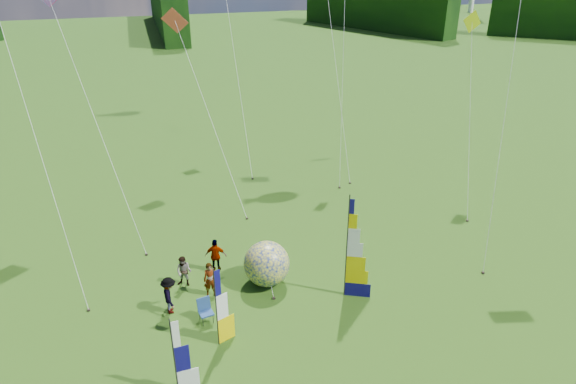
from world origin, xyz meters
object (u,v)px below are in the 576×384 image
object	(u,v)px
spectator_a	(210,280)
spectator_c	(169,295)
feather_banner_main	(347,249)
side_banner_far	(175,361)
bol_inflatable	(267,264)
side_banner_left	(216,309)
camp_chair	(206,311)
kite_whale	(331,8)
spectator_d	(216,256)
spectator_b	(184,271)

from	to	relation	value
spectator_a	spectator_c	bearing A→B (deg)	-157.16
spectator_a	spectator_c	world-z (taller)	spectator_c
feather_banner_main	side_banner_far	size ratio (longest dim) A/B	1.48
bol_inflatable	spectator_a	xyz separation A→B (m)	(-2.74, -0.21, -0.23)
side_banner_far	bol_inflatable	xyz separation A→B (m)	(4.78, 5.82, -0.60)
bol_inflatable	spectator_c	world-z (taller)	bol_inflatable
side_banner_left	spectator_a	world-z (taller)	side_banner_left
spectator_c	side_banner_far	bearing A→B (deg)	173.07
feather_banner_main	side_banner_far	bearing A→B (deg)	-129.37
side_banner_left	camp_chair	size ratio (longest dim) A/B	3.30
side_banner_left	kite_whale	xyz separation A→B (m)	(11.35, 18.30, 9.08)
camp_chair	side_banner_left	bearing A→B (deg)	-90.01
spectator_d	camp_chair	world-z (taller)	spectator_d
feather_banner_main	spectator_d	bearing A→B (deg)	171.05
spectator_c	kite_whale	bearing A→B (deg)	-45.38
side_banner_far	spectator_b	size ratio (longest dim) A/B	2.16
feather_banner_main	side_banner_far	world-z (taller)	feather_banner_main
feather_banner_main	camp_chair	size ratio (longest dim) A/B	4.62
bol_inflatable	spectator_d	distance (m)	2.77
side_banner_left	spectator_b	world-z (taller)	side_banner_left
side_banner_left	camp_chair	distance (m)	2.03
spectator_a	side_banner_left	bearing A→B (deg)	-90.27
spectator_c	spectator_d	size ratio (longest dim) A/B	0.99
spectator_d	spectator_c	bearing A→B (deg)	63.40
spectator_c	camp_chair	xyz separation A→B (m)	(1.43, -1.11, -0.35)
feather_banner_main	spectator_b	world-z (taller)	feather_banner_main
spectator_b	kite_whale	world-z (taller)	kite_whale
spectator_b	spectator_c	size ratio (longest dim) A/B	0.88
spectator_a	kite_whale	distance (m)	21.16
spectator_d	side_banner_far	bearing A→B (deg)	88.01
side_banner_left	spectator_b	distance (m)	4.69
feather_banner_main	side_banner_far	distance (m)	8.94
side_banner_left	bol_inflatable	distance (m)	4.68
side_banner_far	spectator_c	distance (m)	4.98
spectator_a	spectator_d	world-z (taller)	spectator_d
side_banner_far	spectator_a	bearing A→B (deg)	66.35
bol_inflatable	spectator_a	size ratio (longest dim) A/B	1.27
spectator_d	kite_whale	distance (m)	19.54
feather_banner_main	spectator_b	size ratio (longest dim) A/B	3.20
spectator_c	kite_whale	xyz separation A→B (m)	(13.07, 15.63, 9.99)
side_banner_far	kite_whale	xyz separation A→B (m)	(13.19, 20.55, 9.18)
side_banner_far	camp_chair	bearing A→B (deg)	64.11
feather_banner_main	bol_inflatable	bearing A→B (deg)	173.87
feather_banner_main	kite_whale	size ratio (longest dim) A/B	0.23
feather_banner_main	spectator_b	xyz separation A→B (m)	(-7.09, 2.87, -1.74)
side_banner_left	spectator_d	xyz separation A→B (m)	(0.76, 5.26, -0.91)
spectator_d	kite_whale	bearing A→B (deg)	-111.96
spectator_b	camp_chair	world-z (taller)	spectator_b
spectator_a	kite_whale	bearing A→B (deg)	56.40
feather_banner_main	camp_chair	world-z (taller)	feather_banner_main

